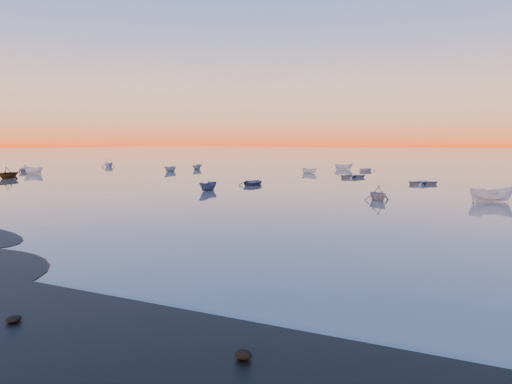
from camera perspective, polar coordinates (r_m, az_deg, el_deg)
The scene contains 4 objects.
ground at distance 119.47m, azimuth 15.67°, elevation 2.87°, with size 600.00×600.00×0.00m, color #6C625A.
moored_fleet at distance 74.02m, azimuth 8.57°, elevation 1.25°, with size 124.00×58.00×1.20m, color white, non-canonical shape.
boat_near_center at distance 53.62m, azimuth 25.29°, elevation -1.03°, with size 4.26×1.80×1.47m, color white.
boat_near_right at distance 51.28m, azimuth 13.73°, elevation -0.92°, with size 3.28×1.48×1.15m, color gray.
Camera 1 is at (23.08, -17.07, 6.00)m, focal length 35.00 mm.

